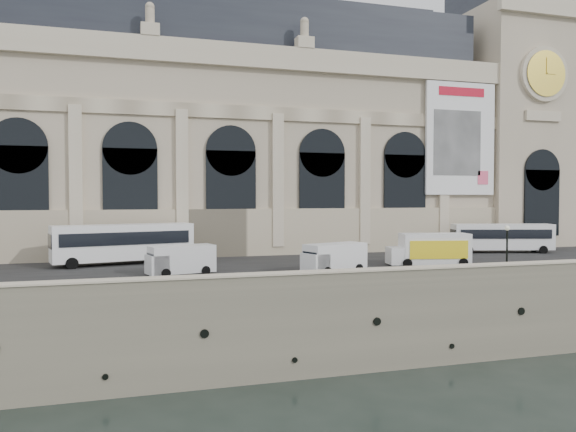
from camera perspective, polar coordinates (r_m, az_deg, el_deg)
name	(u,v)px	position (r m, az deg, el deg)	size (l,w,h in m)	color
ground	(350,375)	(40.31, 6.32, -15.77)	(260.00, 260.00, 0.00)	black
quay	(242,269)	(72.49, -4.66, -5.37)	(160.00, 70.00, 6.00)	gray
street	(290,264)	(51.93, 0.24, -4.93)	(160.00, 24.00, 0.06)	#2D2D2D
parapet	(347,278)	(39.35, 6.01, -6.30)	(160.00, 1.40, 1.21)	gray
museum	(199,133)	(67.18, -8.99, 8.33)	(69.00, 18.70, 29.10)	#C6B399
clock_pavilion	(505,112)	(80.83, 21.14, 9.78)	(13.00, 14.72, 36.70)	#C6B399
bus_left	(124,242)	(53.75, -16.35, -2.57)	(12.86, 5.30, 3.72)	white
bus_right	(502,237)	(66.74, 20.92, -1.98)	(11.16, 5.19, 3.23)	white
van_b	(332,258)	(45.97, 4.49, -4.30)	(5.86, 3.73, 2.44)	white
van_c	(178,260)	(45.77, -11.12, -4.41)	(5.64, 3.16, 2.37)	silver
box_truck	(430,250)	(52.39, 14.23, -3.33)	(7.62, 3.81, 2.94)	white
lamp_right	(507,250)	(48.35, 21.35, -3.26)	(0.40, 0.40, 3.96)	black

